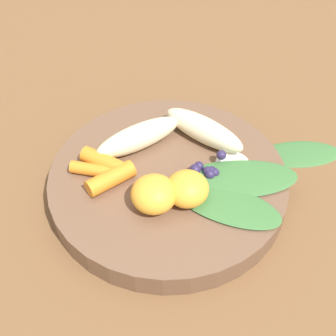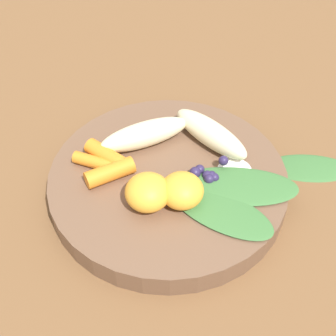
% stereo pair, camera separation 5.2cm
% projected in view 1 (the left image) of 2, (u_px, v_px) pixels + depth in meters
% --- Properties ---
extents(ground_plane, '(2.40, 2.40, 0.00)m').
position_uv_depth(ground_plane, '(168.00, 191.00, 0.55)').
color(ground_plane, brown).
extents(bowl, '(0.28, 0.28, 0.03)m').
position_uv_depth(bowl, '(168.00, 183.00, 0.54)').
color(bowl, brown).
rests_on(bowl, ground_plane).
extents(banana_peeled_left, '(0.05, 0.12, 0.03)m').
position_uv_depth(banana_peeled_left, '(139.00, 137.00, 0.55)').
color(banana_peeled_left, beige).
rests_on(banana_peeled_left, bowl).
extents(banana_peeled_right, '(0.11, 0.08, 0.03)m').
position_uv_depth(banana_peeled_right, '(204.00, 130.00, 0.56)').
color(banana_peeled_right, beige).
rests_on(banana_peeled_right, bowl).
extents(orange_segment_near, '(0.05, 0.05, 0.04)m').
position_uv_depth(orange_segment_near, '(187.00, 189.00, 0.49)').
color(orange_segment_near, '#F4A833').
rests_on(orange_segment_near, bowl).
extents(orange_segment_far, '(0.05, 0.05, 0.04)m').
position_uv_depth(orange_segment_far, '(154.00, 194.00, 0.49)').
color(orange_segment_far, '#F4A833').
rests_on(orange_segment_far, bowl).
extents(carrot_front, '(0.06, 0.05, 0.02)m').
position_uv_depth(carrot_front, '(104.00, 162.00, 0.53)').
color(carrot_front, orange).
rests_on(carrot_front, bowl).
extents(carrot_mid_left, '(0.05, 0.06, 0.01)m').
position_uv_depth(carrot_mid_left, '(98.00, 171.00, 0.53)').
color(carrot_mid_left, orange).
rests_on(carrot_mid_left, bowl).
extents(carrot_mid_right, '(0.03, 0.06, 0.02)m').
position_uv_depth(carrot_mid_right, '(111.00, 179.00, 0.51)').
color(carrot_mid_right, orange).
rests_on(carrot_mid_right, bowl).
extents(blueberry_pile, '(0.03, 0.05, 0.02)m').
position_uv_depth(blueberry_pile, '(207.00, 169.00, 0.53)').
color(blueberry_pile, '#2D234C').
rests_on(blueberry_pile, bowl).
extents(coconut_shred_patch, '(0.04, 0.04, 0.00)m').
position_uv_depth(coconut_shred_patch, '(232.00, 164.00, 0.54)').
color(coconut_shred_patch, white).
rests_on(coconut_shred_patch, bowl).
extents(kale_leaf_left, '(0.12, 0.12, 0.01)m').
position_uv_depth(kale_leaf_left, '(227.00, 204.00, 0.50)').
color(kale_leaf_left, '#3D7038').
rests_on(kale_leaf_left, bowl).
extents(kale_leaf_right, '(0.09, 0.15, 0.01)m').
position_uv_depth(kale_leaf_right, '(237.00, 179.00, 0.52)').
color(kale_leaf_right, '#3D7038').
rests_on(kale_leaf_right, bowl).
extents(kale_leaf_stray, '(0.08, 0.12, 0.01)m').
position_uv_depth(kale_leaf_stray, '(299.00, 152.00, 0.60)').
color(kale_leaf_stray, '#3D7038').
rests_on(kale_leaf_stray, ground_plane).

